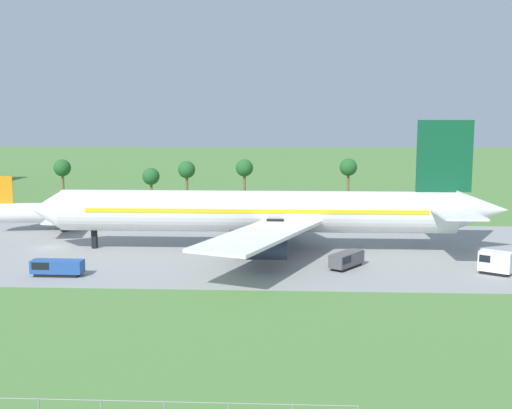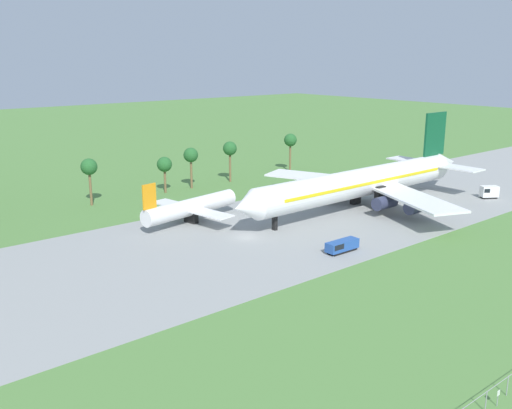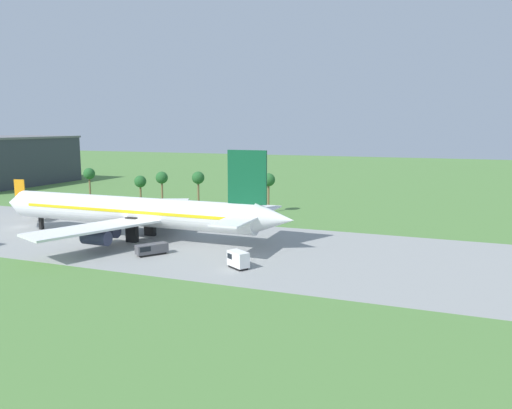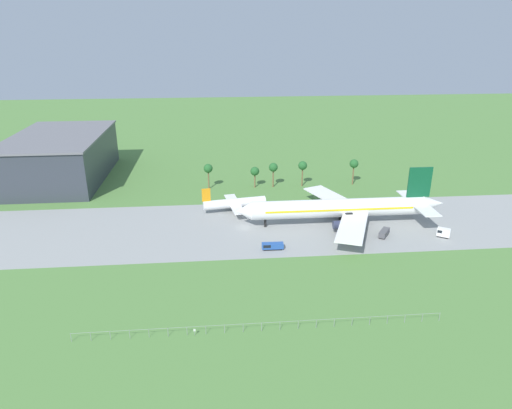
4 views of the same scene
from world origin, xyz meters
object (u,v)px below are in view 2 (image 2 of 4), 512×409
(baggage_tug, at_px, (489,192))
(no_stopping_sign, at_px, (498,396))
(jet_airliner, at_px, (365,182))
(catering_van, at_px, (341,246))
(regional_aircraft, at_px, (190,207))
(fuel_truck, at_px, (435,205))

(baggage_tug, xyz_separation_m, no_stopping_sign, (-75.83, -42.31, -0.50))
(baggage_tug, bearing_deg, jet_airliner, 155.70)
(no_stopping_sign, bearing_deg, jet_airliner, 49.61)
(no_stopping_sign, bearing_deg, catering_van, 61.10)
(regional_aircraft, xyz_separation_m, catering_van, (9.60, -30.86, -2.03))
(baggage_tug, height_order, fuel_truck, baggage_tug)
(regional_aircraft, distance_m, catering_van, 32.38)
(baggage_tug, bearing_deg, regional_aircraft, 156.93)
(regional_aircraft, bearing_deg, no_stopping_sign, -99.60)
(fuel_truck, bearing_deg, baggage_tug, -6.51)
(regional_aircraft, height_order, catering_van, regional_aircraft)
(regional_aircraft, bearing_deg, jet_airliner, -22.05)
(jet_airliner, relative_size, fuel_truck, 11.85)
(jet_airliner, relative_size, regional_aircraft, 3.08)
(jet_airliner, bearing_deg, regional_aircraft, 157.95)
(regional_aircraft, distance_m, fuel_truck, 52.27)
(jet_airliner, height_order, catering_van, jet_airliner)
(regional_aircraft, relative_size, catering_van, 3.55)
(jet_airliner, distance_m, regional_aircraft, 38.14)
(regional_aircraft, relative_size, fuel_truck, 3.84)
(fuel_truck, distance_m, no_stopping_sign, 72.67)
(fuel_truck, bearing_deg, catering_van, -171.10)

